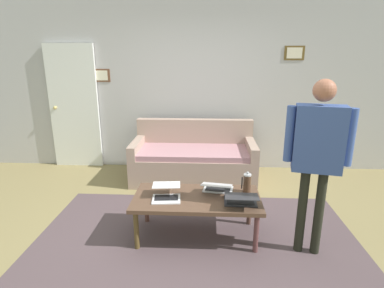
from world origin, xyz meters
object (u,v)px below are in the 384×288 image
(laptop_left, at_px, (218,188))
(interior_door, at_px, (74,107))
(couch, at_px, (194,160))
(laptop_center, at_px, (166,194))
(french_press, at_px, (247,183))
(person_standing, at_px, (318,147))
(coffee_table, at_px, (197,201))
(laptop_right, at_px, (241,200))

(laptop_left, bearing_deg, interior_door, -39.97)
(couch, bearing_deg, laptop_center, 82.77)
(french_press, bearing_deg, laptop_left, 0.74)
(interior_door, height_order, person_standing, interior_door)
(coffee_table, distance_m, laptop_right, 0.47)
(coffee_table, relative_size, laptop_left, 3.45)
(couch, xyz_separation_m, coffee_table, (-0.10, 1.60, 0.10))
(couch, bearing_deg, person_standing, 123.23)
(interior_door, distance_m, couch, 2.22)
(interior_door, relative_size, person_standing, 1.22)
(laptop_center, height_order, laptop_right, laptop_right)
(coffee_table, bearing_deg, laptop_right, 162.42)
(laptop_right, bearing_deg, french_press, -108.08)
(couch, height_order, laptop_center, couch)
(french_press, bearing_deg, coffee_table, 15.43)
(couch, relative_size, laptop_left, 4.86)
(french_press, distance_m, person_standing, 0.85)
(interior_door, xyz_separation_m, laptop_right, (-2.57, 2.25, -0.52))
(coffee_table, relative_size, french_press, 5.64)
(laptop_center, distance_m, french_press, 0.87)
(french_press, bearing_deg, person_standing, 146.60)
(couch, relative_size, laptop_right, 5.06)
(couch, bearing_deg, interior_door, -14.14)
(laptop_center, relative_size, person_standing, 0.21)
(laptop_center, bearing_deg, laptop_left, -160.60)
(french_press, bearing_deg, interior_door, -36.43)
(laptop_left, xyz_separation_m, person_standing, (-0.88, 0.37, 0.58))
(laptop_right, height_order, french_press, french_press)
(laptop_left, height_order, laptop_center, laptop_left)
(laptop_left, xyz_separation_m, french_press, (-0.31, -0.00, 0.06))
(laptop_right, xyz_separation_m, person_standing, (-0.66, 0.08, 0.58))
(laptop_left, relative_size, french_press, 1.63)
(interior_door, bearing_deg, person_standing, 144.08)
(laptop_left, height_order, french_press, french_press)
(interior_door, relative_size, laptop_right, 5.60)
(person_standing, bearing_deg, couch, -56.77)
(interior_door, bearing_deg, laptop_left, 140.03)
(laptop_left, distance_m, laptop_right, 0.36)
(laptop_left, bearing_deg, person_standing, 157.27)
(french_press, bearing_deg, laptop_right, 71.92)
(couch, bearing_deg, laptop_left, 102.42)
(person_standing, bearing_deg, laptop_left, -22.73)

